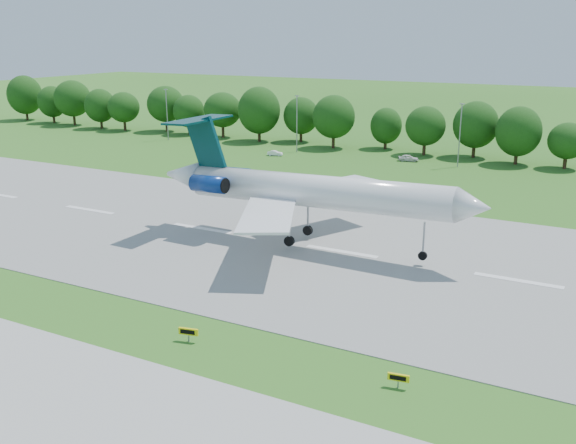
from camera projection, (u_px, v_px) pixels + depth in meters
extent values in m
plane|color=#285B17|center=(462.00, 396.00, 45.73)|extent=(600.00, 600.00, 0.00)
cube|color=gray|center=(518.00, 281.00, 66.94)|extent=(400.00, 45.00, 0.08)
cylinder|color=#382314|center=(52.00, 116.00, 185.84)|extent=(0.70, 0.70, 3.60)
sphere|color=#16380E|center=(50.00, 101.00, 184.59)|extent=(8.40, 8.40, 8.40)
cylinder|color=#382314|center=(161.00, 125.00, 167.98)|extent=(0.70, 0.70, 3.60)
sphere|color=#16380E|center=(160.00, 108.00, 166.73)|extent=(8.40, 8.40, 8.40)
cylinder|color=#382314|center=(297.00, 136.00, 150.12)|extent=(0.70, 0.70, 3.60)
sphere|color=#16380E|center=(297.00, 117.00, 148.87)|extent=(8.40, 8.40, 8.40)
cylinder|color=#382314|center=(470.00, 150.00, 132.25)|extent=(0.70, 0.70, 3.60)
sphere|color=#16380E|center=(471.00, 128.00, 131.01)|extent=(8.40, 8.40, 8.40)
cylinder|color=gray|center=(167.00, 115.00, 153.83)|extent=(0.24, 0.24, 12.00)
cube|color=gray|center=(166.00, 89.00, 152.11)|extent=(0.90, 0.25, 0.18)
cylinder|color=gray|center=(297.00, 124.00, 138.21)|extent=(0.24, 0.24, 12.00)
cube|color=gray|center=(297.00, 96.00, 136.48)|extent=(0.90, 0.25, 0.18)
cylinder|color=gray|center=(460.00, 136.00, 122.58)|extent=(0.24, 0.24, 12.00)
cube|color=gray|center=(462.00, 104.00, 120.85)|extent=(0.90, 0.25, 0.18)
cylinder|color=white|center=(316.00, 191.00, 75.46)|extent=(33.36, 4.31, 4.73)
cone|color=white|center=(474.00, 207.00, 66.92)|extent=(3.69, 3.92, 3.97)
cone|color=white|center=(184.00, 175.00, 84.29)|extent=(5.46, 3.95, 4.01)
cube|color=white|center=(268.00, 214.00, 70.17)|extent=(10.97, 15.40, 0.42)
cube|color=white|center=(328.00, 186.00, 83.24)|extent=(11.24, 15.37, 0.42)
cube|color=#043134|center=(206.00, 145.00, 81.37)|extent=(5.77, 0.63, 7.52)
cube|color=#043134|center=(198.00, 120.00, 80.98)|extent=(3.68, 10.56, 0.33)
cylinder|color=navy|center=(209.00, 184.00, 79.12)|extent=(4.73, 2.16, 2.22)
cylinder|color=navy|center=(234.00, 175.00, 83.97)|extent=(4.73, 2.16, 2.22)
cylinder|color=gray|center=(424.00, 239.00, 70.48)|extent=(0.22, 0.22, 3.88)
cylinder|color=black|center=(423.00, 256.00, 71.03)|extent=(1.00, 0.35, 1.00)
cylinder|color=gray|center=(289.00, 225.00, 75.52)|extent=(0.27, 0.27, 3.88)
cylinder|color=black|center=(289.00, 241.00, 76.07)|extent=(1.22, 0.51, 1.22)
cylinder|color=gray|center=(308.00, 215.00, 79.63)|extent=(0.27, 0.27, 3.88)
cylinder|color=black|center=(308.00, 230.00, 80.17)|extent=(1.22, 0.51, 1.22)
cube|color=gray|center=(189.00, 337.00, 53.76)|extent=(0.13, 0.13, 0.76)
cube|color=yellow|center=(188.00, 332.00, 53.61)|extent=(1.73, 0.56, 0.59)
cube|color=black|center=(188.00, 332.00, 53.50)|extent=(1.27, 0.30, 0.38)
cube|color=gray|center=(398.00, 384.00, 46.73)|extent=(0.11, 0.11, 0.70)
cube|color=yellow|center=(398.00, 377.00, 46.59)|extent=(1.61, 0.41, 0.55)
cube|color=black|center=(398.00, 378.00, 46.49)|extent=(1.19, 0.19, 0.35)
imported|color=white|center=(275.00, 153.00, 135.53)|extent=(3.39, 1.98, 1.06)
imported|color=silver|center=(408.00, 158.00, 129.50)|extent=(4.27, 2.40, 1.37)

